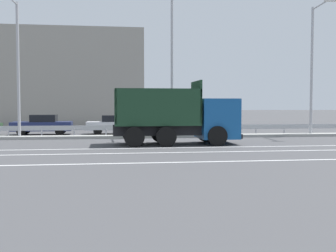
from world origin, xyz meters
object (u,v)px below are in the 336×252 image
object	(u,v)px
street_lamp_3	(313,64)
parked_car_2	(43,125)
street_lamp_1	(17,62)
parked_car_3	(116,124)
dump_truck	(191,121)
parked_car_4	(184,124)
street_lamp_2	(172,59)
median_road_sign	(200,118)

from	to	relation	value
street_lamp_3	parked_car_2	distance (m)	19.43
street_lamp_1	parked_car_3	size ratio (longest dim) A/B	1.96
street_lamp_3	parked_car_3	bearing A→B (deg)	164.38
dump_truck	street_lamp_1	bearing A→B (deg)	-114.73
street_lamp_3	parked_car_4	size ratio (longest dim) A/B	2.25
street_lamp_2	parked_car_2	bearing A→B (deg)	157.79
median_road_sign	street_lamp_3	world-z (taller)	street_lamp_3
street_lamp_3	parked_car_4	xyz separation A→B (m)	(-8.29, 3.60, -4.27)
median_road_sign	street_lamp_3	size ratio (longest dim) A/B	0.28
street_lamp_1	parked_car_3	distance (m)	8.20
street_lamp_1	parked_car_2	distance (m)	5.54
parked_car_3	parked_car_4	xyz separation A→B (m)	(5.06, -0.13, -0.02)
street_lamp_1	parked_car_2	bearing A→B (deg)	77.65
street_lamp_2	parked_car_2	world-z (taller)	street_lamp_2
street_lamp_1	dump_truck	bearing A→B (deg)	-23.47
median_road_sign	street_lamp_1	world-z (taller)	street_lamp_1
street_lamp_1	street_lamp_2	distance (m)	9.73
street_lamp_2	street_lamp_3	xyz separation A→B (m)	(9.69, -0.04, -0.14)
parked_car_4	street_lamp_3	bearing A→B (deg)	-117.09
street_lamp_2	parked_car_4	world-z (taller)	street_lamp_2
street_lamp_1	parked_car_3	world-z (taller)	street_lamp_1
dump_truck	street_lamp_1	size ratio (longest dim) A/B	0.80
dump_truck	parked_car_3	world-z (taller)	dump_truck
street_lamp_1	street_lamp_2	bearing A→B (deg)	0.18
dump_truck	parked_car_2	world-z (taller)	dump_truck
street_lamp_1	street_lamp_3	world-z (taller)	street_lamp_3
parked_car_2	parked_car_3	bearing A→B (deg)	-90.93
parked_car_3	median_road_sign	bearing A→B (deg)	56.15
dump_truck	street_lamp_2	bearing A→B (deg)	-176.28
dump_truck	median_road_sign	xyz separation A→B (m)	(1.44, 4.44, 0.02)
street_lamp_3	parked_car_4	distance (m)	10.00
street_lamp_2	parked_car_3	distance (m)	6.81
street_lamp_1	street_lamp_2	size ratio (longest dim) A/B	0.93
street_lamp_1	street_lamp_3	xyz separation A→B (m)	(19.41, -0.01, 0.15)
street_lamp_1	parked_car_4	size ratio (longest dim) A/B	2.17
street_lamp_2	street_lamp_3	bearing A→B (deg)	-0.23
street_lamp_1	street_lamp_3	distance (m)	19.41
dump_truck	street_lamp_2	size ratio (longest dim) A/B	0.74
parked_car_2	parked_car_4	bearing A→B (deg)	-91.94
street_lamp_1	street_lamp_2	world-z (taller)	street_lamp_2
dump_truck	parked_car_4	bearing A→B (deg)	171.54
median_road_sign	parked_car_3	distance (m)	6.63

